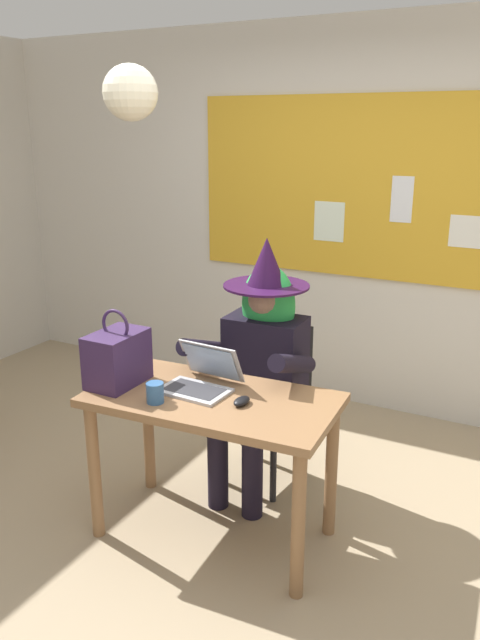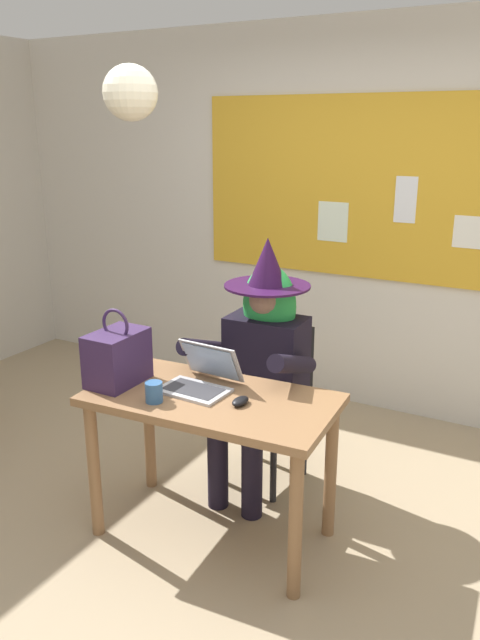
# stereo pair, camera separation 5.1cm
# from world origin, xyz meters

# --- Properties ---
(ground_plane) EXTENTS (24.00, 24.00, 0.00)m
(ground_plane) POSITION_xyz_m (0.00, 0.00, 0.00)
(ground_plane) COLOR tan
(wall_back_bulletin) EXTENTS (6.08, 2.06, 2.63)m
(wall_back_bulletin) POSITION_xyz_m (-0.00, 1.93, 1.33)
(wall_back_bulletin) COLOR silver
(wall_back_bulletin) RESTS_ON ground
(desk_main) EXTENTS (1.20, 0.68, 0.75)m
(desk_main) POSITION_xyz_m (-0.12, 0.06, 0.63)
(desk_main) COLOR #8E6642
(desk_main) RESTS_ON ground
(chair_at_desk) EXTENTS (0.46, 0.46, 0.90)m
(chair_at_desk) POSITION_xyz_m (-0.13, 0.72, 0.50)
(chair_at_desk) COLOR black
(chair_at_desk) RESTS_ON ground
(person_costumed) EXTENTS (0.60, 0.70, 1.40)m
(person_costumed) POSITION_xyz_m (-0.13, 0.60, 0.78)
(person_costumed) COLOR black
(person_costumed) RESTS_ON ground
(laptop) EXTENTS (0.34, 0.32, 0.21)m
(laptop) POSITION_xyz_m (-0.21, 0.12, 0.79)
(laptop) COLOR #B7B7BC
(laptop) RESTS_ON desk_main
(computer_mouse) EXTENTS (0.07, 0.11, 0.03)m
(computer_mouse) POSITION_xyz_m (0.05, 0.04, 0.76)
(computer_mouse) COLOR black
(computer_mouse) RESTS_ON desk_main
(handbag) EXTENTS (0.20, 0.30, 0.38)m
(handbag) POSITION_xyz_m (-0.60, -0.02, 0.88)
(handbag) COLOR #38234C
(handbag) RESTS_ON desk_main
(coffee_mug) EXTENTS (0.08, 0.08, 0.09)m
(coffee_mug) POSITION_xyz_m (-0.31, -0.12, 0.80)
(coffee_mug) COLOR #336099
(coffee_mug) RESTS_ON desk_main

